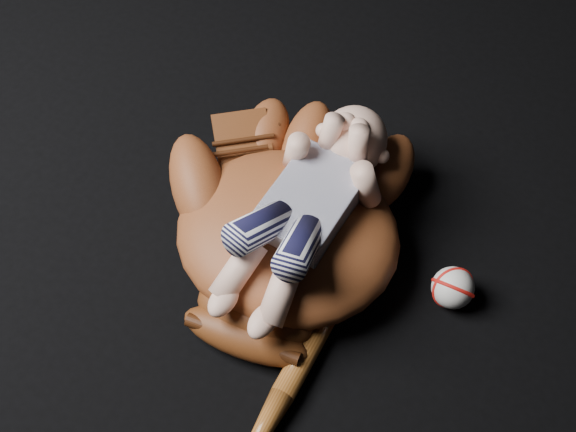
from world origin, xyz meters
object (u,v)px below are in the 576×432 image
at_px(baseball_bat, 275,408).
at_px(baseball, 453,288).
at_px(newborn_baby, 300,212).
at_px(baseball_glove, 288,227).

bearing_deg(baseball_bat, baseball, 62.68).
xyz_separation_m(newborn_baby, baseball_bat, (0.09, -0.23, -0.12)).
xyz_separation_m(baseball_glove, baseball_bat, (0.11, -0.24, -0.06)).
bearing_deg(baseball_bat, newborn_baby, 110.29).
height_order(baseball_glove, baseball, baseball_glove).
xyz_separation_m(baseball_glove, newborn_baby, (0.02, -0.00, 0.06)).
bearing_deg(baseball, newborn_baby, -167.46).
bearing_deg(baseball_bat, baseball_glove, 114.57).
relative_size(baseball_bat, baseball, 5.92).
bearing_deg(baseball, baseball_bat, -117.32).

